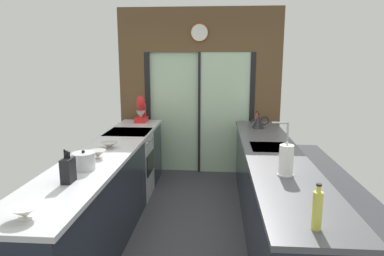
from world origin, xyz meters
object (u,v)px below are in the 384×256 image
(mixing_bowl_mid, at_px, (98,154))
(stand_mixer, at_px, (141,112))
(stock_pot, at_px, (84,161))
(mixing_bowl_near, at_px, (25,212))
(kettle, at_px, (259,121))
(soap_bottle_near, at_px, (317,210))
(soap_bottle_far, at_px, (257,120))
(mixing_bowl_far, at_px, (110,145))
(paper_towel_roll, at_px, (286,161))
(knife_block, at_px, (68,170))
(oven_range, at_px, (130,164))

(mixing_bowl_mid, bearing_deg, stand_mixer, 90.00)
(stand_mixer, distance_m, stock_pot, 2.39)
(mixing_bowl_near, height_order, kettle, kettle)
(stock_pot, distance_m, soap_bottle_near, 2.04)
(stock_pot, xyz_separation_m, soap_bottle_near, (1.78, -0.99, 0.04))
(stand_mixer, relative_size, soap_bottle_far, 1.95)
(mixing_bowl_far, distance_m, paper_towel_roll, 1.95)
(mixing_bowl_far, bearing_deg, kettle, 35.81)
(soap_bottle_near, xyz_separation_m, paper_towel_roll, (-0.00, 0.96, 0.01))
(stand_mixer, bearing_deg, mixing_bowl_mid, -90.00)
(mixing_bowl_near, relative_size, soap_bottle_far, 0.91)
(mixing_bowl_near, relative_size, mixing_bowl_far, 1.01)
(mixing_bowl_mid, xyz_separation_m, paper_towel_roll, (1.78, -0.40, 0.09))
(mixing_bowl_near, distance_m, mixing_bowl_far, 1.73)
(mixing_bowl_near, height_order, stand_mixer, stand_mixer)
(soap_bottle_near, height_order, paper_towel_roll, paper_towel_roll)
(mixing_bowl_near, relative_size, paper_towel_roll, 0.66)
(mixing_bowl_far, bearing_deg, knife_block, -90.00)
(mixing_bowl_near, xyz_separation_m, stock_pot, (-0.00, 0.98, 0.04))
(mixing_bowl_mid, height_order, stand_mixer, stand_mixer)
(soap_bottle_far, bearing_deg, stand_mixer, 174.35)
(stock_pot, height_order, paper_towel_roll, paper_towel_roll)
(mixing_bowl_far, bearing_deg, stock_pot, -90.00)
(mixing_bowl_far, distance_m, kettle, 2.20)
(knife_block, bearing_deg, stand_mixer, 90.00)
(mixing_bowl_mid, xyz_separation_m, stock_pot, (-0.00, -0.36, 0.03))
(oven_range, distance_m, mixing_bowl_near, 2.68)
(oven_range, distance_m, kettle, 1.93)
(mixing_bowl_mid, height_order, paper_towel_roll, paper_towel_roll)
(mixing_bowl_near, distance_m, paper_towel_roll, 2.02)
(knife_block, bearing_deg, paper_towel_roll, 9.48)
(soap_bottle_far, xyz_separation_m, paper_towel_roll, (-0.00, -2.25, 0.04))
(mixing_bowl_near, relative_size, knife_block, 0.72)
(stand_mixer, distance_m, paper_towel_roll, 3.01)
(mixing_bowl_near, relative_size, kettle, 0.72)
(mixing_bowl_near, relative_size, stock_pot, 0.94)
(mixing_bowl_mid, xyz_separation_m, kettle, (1.78, 1.68, 0.05))
(stock_pot, height_order, kettle, kettle)
(kettle, bearing_deg, mixing_bowl_mid, -136.76)
(oven_range, bearing_deg, mixing_bowl_mid, -89.18)
(oven_range, xyz_separation_m, paper_towel_roll, (1.80, -1.69, 0.60))
(knife_block, relative_size, stand_mixer, 0.65)
(mixing_bowl_near, height_order, soap_bottle_near, soap_bottle_near)
(mixing_bowl_far, bearing_deg, soap_bottle_near, -44.38)
(knife_block, distance_m, kettle, 2.97)
(paper_towel_roll, bearing_deg, kettle, 89.94)
(knife_block, height_order, soap_bottle_near, soap_bottle_near)
(mixing_bowl_far, bearing_deg, paper_towel_roll, -23.85)
(soap_bottle_near, relative_size, paper_towel_roll, 0.95)
(mixing_bowl_mid, height_order, soap_bottle_near, soap_bottle_near)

